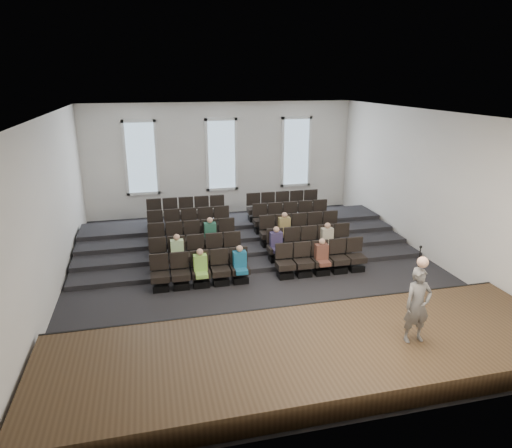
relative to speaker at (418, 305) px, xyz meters
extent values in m
plane|color=black|center=(-2.18, 5.47, -1.35)|extent=(14.00, 14.00, 0.00)
cube|color=white|center=(-2.18, 5.47, 3.66)|extent=(12.00, 14.00, 0.02)
cube|color=white|center=(-2.18, 12.49, 1.15)|extent=(12.00, 0.04, 5.00)
cube|color=white|center=(-2.18, -1.55, 1.15)|extent=(12.00, 0.04, 5.00)
cube|color=white|center=(-8.20, 5.47, 1.15)|extent=(0.04, 14.00, 5.00)
cube|color=white|center=(3.84, 5.47, 1.15)|extent=(0.04, 14.00, 5.00)
cube|color=#43301C|center=(-2.18, 0.37, -1.10)|extent=(11.80, 3.60, 0.50)
cube|color=black|center=(-2.18, 2.14, -1.10)|extent=(11.80, 0.06, 0.52)
cube|color=black|center=(-2.18, 7.79, -1.28)|extent=(11.80, 4.80, 0.15)
cube|color=black|center=(-2.18, 8.32, -1.20)|extent=(11.80, 3.75, 0.30)
cube|color=black|center=(-2.18, 8.84, -1.13)|extent=(11.80, 2.70, 0.45)
cube|color=black|center=(-2.18, 9.37, -1.05)|extent=(11.80, 1.65, 0.60)
cube|color=black|center=(-5.30, 4.87, -1.25)|extent=(0.47, 0.43, 0.20)
cube|color=black|center=(-5.30, 4.87, -0.94)|extent=(0.55, 0.50, 0.19)
cube|color=black|center=(-5.30, 5.08, -0.53)|extent=(0.55, 0.08, 0.50)
cube|color=black|center=(-4.70, 4.87, -1.25)|extent=(0.47, 0.43, 0.20)
cube|color=black|center=(-4.70, 4.87, -0.94)|extent=(0.55, 0.50, 0.19)
cube|color=black|center=(-4.70, 5.08, -0.53)|extent=(0.55, 0.08, 0.50)
cube|color=black|center=(-4.10, 4.87, -1.25)|extent=(0.47, 0.43, 0.20)
cube|color=black|center=(-4.10, 4.87, -0.94)|extent=(0.55, 0.50, 0.19)
cube|color=black|center=(-4.10, 5.08, -0.53)|extent=(0.55, 0.08, 0.50)
cube|color=black|center=(-3.50, 4.87, -1.25)|extent=(0.47, 0.43, 0.20)
cube|color=black|center=(-3.50, 4.87, -0.94)|extent=(0.55, 0.50, 0.19)
cube|color=black|center=(-3.50, 5.08, -0.53)|extent=(0.55, 0.08, 0.50)
cube|color=black|center=(-2.90, 4.87, -1.25)|extent=(0.47, 0.43, 0.20)
cube|color=black|center=(-2.90, 4.87, -0.94)|extent=(0.55, 0.50, 0.19)
cube|color=black|center=(-2.90, 5.08, -0.53)|extent=(0.55, 0.08, 0.50)
cube|color=black|center=(-1.45, 4.87, -1.25)|extent=(0.47, 0.43, 0.20)
cube|color=black|center=(-1.45, 4.87, -0.94)|extent=(0.55, 0.50, 0.19)
cube|color=black|center=(-1.45, 5.08, -0.53)|extent=(0.55, 0.08, 0.50)
cube|color=black|center=(-0.85, 4.87, -1.25)|extent=(0.47, 0.43, 0.20)
cube|color=black|center=(-0.85, 4.87, -0.94)|extent=(0.55, 0.50, 0.19)
cube|color=black|center=(-0.85, 5.08, -0.53)|extent=(0.55, 0.08, 0.50)
cube|color=black|center=(-0.25, 4.87, -1.25)|extent=(0.47, 0.43, 0.20)
cube|color=black|center=(-0.25, 4.87, -0.94)|extent=(0.55, 0.50, 0.19)
cube|color=black|center=(-0.25, 5.08, -0.53)|extent=(0.55, 0.08, 0.50)
cube|color=black|center=(0.35, 4.87, -1.25)|extent=(0.47, 0.43, 0.20)
cube|color=black|center=(0.35, 4.87, -0.94)|extent=(0.55, 0.50, 0.19)
cube|color=black|center=(0.35, 5.08, -0.53)|extent=(0.55, 0.08, 0.50)
cube|color=black|center=(0.95, 4.87, -1.25)|extent=(0.47, 0.43, 0.20)
cube|color=black|center=(0.95, 4.87, -0.94)|extent=(0.55, 0.50, 0.19)
cube|color=black|center=(0.95, 5.08, -0.53)|extent=(0.55, 0.08, 0.50)
cube|color=black|center=(-5.30, 5.92, -1.10)|extent=(0.47, 0.43, 0.20)
cube|color=black|center=(-5.30, 5.92, -0.79)|extent=(0.55, 0.50, 0.19)
cube|color=black|center=(-5.30, 6.13, -0.38)|extent=(0.55, 0.08, 0.50)
cube|color=black|center=(-4.70, 5.92, -1.10)|extent=(0.47, 0.43, 0.20)
cube|color=black|center=(-4.70, 5.92, -0.79)|extent=(0.55, 0.50, 0.19)
cube|color=black|center=(-4.70, 6.13, -0.38)|extent=(0.55, 0.08, 0.50)
cube|color=black|center=(-4.10, 5.92, -1.10)|extent=(0.47, 0.43, 0.20)
cube|color=black|center=(-4.10, 5.92, -0.79)|extent=(0.55, 0.50, 0.19)
cube|color=black|center=(-4.10, 6.13, -0.38)|extent=(0.55, 0.08, 0.50)
cube|color=black|center=(-3.50, 5.92, -1.10)|extent=(0.47, 0.43, 0.20)
cube|color=black|center=(-3.50, 5.92, -0.79)|extent=(0.55, 0.50, 0.19)
cube|color=black|center=(-3.50, 6.13, -0.38)|extent=(0.55, 0.08, 0.50)
cube|color=black|center=(-2.90, 5.92, -1.10)|extent=(0.47, 0.43, 0.20)
cube|color=black|center=(-2.90, 5.92, -0.79)|extent=(0.55, 0.50, 0.19)
cube|color=black|center=(-2.90, 6.13, -0.38)|extent=(0.55, 0.08, 0.50)
cube|color=black|center=(-1.45, 5.92, -1.10)|extent=(0.47, 0.43, 0.20)
cube|color=black|center=(-1.45, 5.92, -0.79)|extent=(0.55, 0.50, 0.19)
cube|color=black|center=(-1.45, 6.13, -0.38)|extent=(0.55, 0.08, 0.50)
cube|color=black|center=(-0.85, 5.92, -1.10)|extent=(0.47, 0.43, 0.20)
cube|color=black|center=(-0.85, 5.92, -0.79)|extent=(0.55, 0.50, 0.19)
cube|color=black|center=(-0.85, 6.13, -0.38)|extent=(0.55, 0.08, 0.50)
cube|color=black|center=(-0.25, 5.92, -1.10)|extent=(0.47, 0.43, 0.20)
cube|color=black|center=(-0.25, 5.92, -0.79)|extent=(0.55, 0.50, 0.19)
cube|color=black|center=(-0.25, 6.13, -0.38)|extent=(0.55, 0.08, 0.50)
cube|color=black|center=(0.35, 5.92, -1.10)|extent=(0.47, 0.43, 0.20)
cube|color=black|center=(0.35, 5.92, -0.79)|extent=(0.55, 0.50, 0.19)
cube|color=black|center=(0.35, 6.13, -0.38)|extent=(0.55, 0.08, 0.50)
cube|color=black|center=(0.95, 5.92, -1.10)|extent=(0.47, 0.43, 0.20)
cube|color=black|center=(0.95, 5.92, -0.79)|extent=(0.55, 0.50, 0.19)
cube|color=black|center=(0.95, 6.13, -0.38)|extent=(0.55, 0.08, 0.50)
cube|color=black|center=(-5.30, 6.97, -0.95)|extent=(0.47, 0.42, 0.20)
cube|color=black|center=(-5.30, 6.97, -0.64)|extent=(0.55, 0.50, 0.19)
cube|color=black|center=(-5.30, 7.18, -0.23)|extent=(0.55, 0.08, 0.50)
cube|color=black|center=(-4.70, 6.97, -0.95)|extent=(0.47, 0.42, 0.20)
cube|color=black|center=(-4.70, 6.97, -0.64)|extent=(0.55, 0.50, 0.19)
cube|color=black|center=(-4.70, 7.18, -0.23)|extent=(0.55, 0.08, 0.50)
cube|color=black|center=(-4.10, 6.97, -0.95)|extent=(0.47, 0.42, 0.20)
cube|color=black|center=(-4.10, 6.97, -0.64)|extent=(0.55, 0.50, 0.19)
cube|color=black|center=(-4.10, 7.18, -0.23)|extent=(0.55, 0.08, 0.50)
cube|color=black|center=(-3.50, 6.97, -0.95)|extent=(0.47, 0.42, 0.20)
cube|color=black|center=(-3.50, 6.97, -0.64)|extent=(0.55, 0.50, 0.19)
cube|color=black|center=(-3.50, 7.18, -0.23)|extent=(0.55, 0.08, 0.50)
cube|color=black|center=(-2.90, 6.97, -0.95)|extent=(0.47, 0.42, 0.20)
cube|color=black|center=(-2.90, 6.97, -0.64)|extent=(0.55, 0.50, 0.19)
cube|color=black|center=(-2.90, 7.18, -0.23)|extent=(0.55, 0.08, 0.50)
cube|color=black|center=(-1.45, 6.97, -0.95)|extent=(0.47, 0.42, 0.20)
cube|color=black|center=(-1.45, 6.97, -0.64)|extent=(0.55, 0.50, 0.19)
cube|color=black|center=(-1.45, 7.18, -0.23)|extent=(0.55, 0.08, 0.50)
cube|color=black|center=(-0.85, 6.97, -0.95)|extent=(0.47, 0.42, 0.20)
cube|color=black|center=(-0.85, 6.97, -0.64)|extent=(0.55, 0.50, 0.19)
cube|color=black|center=(-0.85, 7.18, -0.23)|extent=(0.55, 0.08, 0.50)
cube|color=black|center=(-0.25, 6.97, -0.95)|extent=(0.47, 0.42, 0.20)
cube|color=black|center=(-0.25, 6.97, -0.64)|extent=(0.55, 0.50, 0.19)
cube|color=black|center=(-0.25, 7.18, -0.23)|extent=(0.55, 0.08, 0.50)
cube|color=black|center=(0.35, 6.97, -0.95)|extent=(0.47, 0.42, 0.20)
cube|color=black|center=(0.35, 6.97, -0.64)|extent=(0.55, 0.50, 0.19)
cube|color=black|center=(0.35, 7.18, -0.23)|extent=(0.55, 0.08, 0.50)
cube|color=black|center=(0.95, 6.97, -0.95)|extent=(0.47, 0.42, 0.20)
cube|color=black|center=(0.95, 6.97, -0.64)|extent=(0.55, 0.50, 0.19)
cube|color=black|center=(0.95, 7.18, -0.23)|extent=(0.55, 0.08, 0.50)
cube|color=black|center=(-5.30, 8.02, -0.80)|extent=(0.47, 0.42, 0.20)
cube|color=black|center=(-5.30, 8.02, -0.49)|extent=(0.55, 0.50, 0.19)
cube|color=black|center=(-5.30, 8.23, -0.08)|extent=(0.55, 0.08, 0.50)
cube|color=black|center=(-4.70, 8.02, -0.80)|extent=(0.47, 0.42, 0.20)
cube|color=black|center=(-4.70, 8.02, -0.49)|extent=(0.55, 0.50, 0.19)
cube|color=black|center=(-4.70, 8.23, -0.08)|extent=(0.55, 0.08, 0.50)
cube|color=black|center=(-4.10, 8.02, -0.80)|extent=(0.47, 0.42, 0.20)
cube|color=black|center=(-4.10, 8.02, -0.49)|extent=(0.55, 0.50, 0.19)
cube|color=black|center=(-4.10, 8.23, -0.08)|extent=(0.55, 0.08, 0.50)
cube|color=black|center=(-3.50, 8.02, -0.80)|extent=(0.47, 0.42, 0.20)
cube|color=black|center=(-3.50, 8.02, -0.49)|extent=(0.55, 0.50, 0.19)
cube|color=black|center=(-3.50, 8.23, -0.08)|extent=(0.55, 0.08, 0.50)
cube|color=black|center=(-2.90, 8.02, -0.80)|extent=(0.47, 0.42, 0.20)
cube|color=black|center=(-2.90, 8.02, -0.49)|extent=(0.55, 0.50, 0.19)
cube|color=black|center=(-2.90, 8.23, -0.08)|extent=(0.55, 0.08, 0.50)
cube|color=black|center=(-1.45, 8.02, -0.80)|extent=(0.47, 0.42, 0.20)
cube|color=black|center=(-1.45, 8.02, -0.49)|extent=(0.55, 0.50, 0.19)
cube|color=black|center=(-1.45, 8.23, -0.08)|extent=(0.55, 0.08, 0.50)
cube|color=black|center=(-0.85, 8.02, -0.80)|extent=(0.47, 0.42, 0.20)
cube|color=black|center=(-0.85, 8.02, -0.49)|extent=(0.55, 0.50, 0.19)
cube|color=black|center=(-0.85, 8.23, -0.08)|extent=(0.55, 0.08, 0.50)
cube|color=black|center=(-0.25, 8.02, -0.80)|extent=(0.47, 0.42, 0.20)
cube|color=black|center=(-0.25, 8.02, -0.49)|extent=(0.55, 0.50, 0.19)
cube|color=black|center=(-0.25, 8.23, -0.08)|extent=(0.55, 0.08, 0.50)
cube|color=black|center=(0.35, 8.02, -0.80)|extent=(0.47, 0.42, 0.20)
cube|color=black|center=(0.35, 8.02, -0.49)|extent=(0.55, 0.50, 0.19)
cube|color=black|center=(0.35, 8.23, -0.08)|extent=(0.55, 0.08, 0.50)
cube|color=black|center=(0.95, 8.02, -0.80)|extent=(0.47, 0.42, 0.20)
cube|color=black|center=(0.95, 8.02, -0.49)|extent=(0.55, 0.50, 0.19)
cube|color=black|center=(0.95, 8.23, -0.08)|extent=(0.55, 0.08, 0.50)
cube|color=black|center=(-5.30, 9.07, -0.65)|extent=(0.47, 0.42, 0.20)
cube|color=black|center=(-5.30, 9.07, -0.34)|extent=(0.55, 0.50, 0.19)
cube|color=black|center=(-5.30, 9.28, 0.07)|extent=(0.55, 0.08, 0.50)
cube|color=black|center=(-4.70, 9.07, -0.65)|extent=(0.47, 0.42, 0.20)
cube|color=black|center=(-4.70, 9.07, -0.34)|extent=(0.55, 0.50, 0.19)
cube|color=black|center=(-4.70, 9.28, 0.07)|extent=(0.55, 0.08, 0.50)
cube|color=black|center=(-4.10, 9.07, -0.65)|extent=(0.47, 0.42, 0.20)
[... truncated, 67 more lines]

